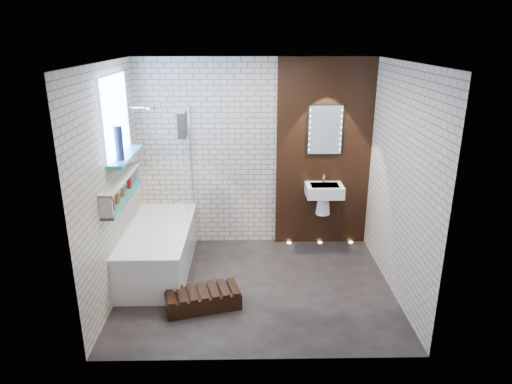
{
  "coord_description": "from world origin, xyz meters",
  "views": [
    {
      "loc": [
        -0.09,
        -4.82,
        2.87
      ],
      "look_at": [
        0.0,
        0.15,
        1.15
      ],
      "focal_mm": 32.09,
      "sensor_mm": 36.0,
      "label": 1
    }
  ],
  "objects_px": {
    "bathtub": "(159,249)",
    "led_mirror": "(325,130)",
    "washbasin": "(324,194)",
    "bath_screen": "(188,164)",
    "walnut_step": "(203,300)"
  },
  "relations": [
    {
      "from": "bathtub",
      "to": "walnut_step",
      "type": "relative_size",
      "value": 2.14
    },
    {
      "from": "washbasin",
      "to": "led_mirror",
      "type": "distance_m",
      "value": 0.88
    },
    {
      "from": "bathtub",
      "to": "led_mirror",
      "type": "bearing_deg",
      "value": 19.78
    },
    {
      "from": "washbasin",
      "to": "walnut_step",
      "type": "bearing_deg",
      "value": -136.05
    },
    {
      "from": "led_mirror",
      "to": "walnut_step",
      "type": "relative_size",
      "value": 0.86
    },
    {
      "from": "bath_screen",
      "to": "walnut_step",
      "type": "relative_size",
      "value": 1.72
    },
    {
      "from": "washbasin",
      "to": "walnut_step",
      "type": "height_order",
      "value": "washbasin"
    },
    {
      "from": "washbasin",
      "to": "walnut_step",
      "type": "distance_m",
      "value": 2.26
    },
    {
      "from": "bathtub",
      "to": "washbasin",
      "type": "distance_m",
      "value": 2.32
    },
    {
      "from": "bath_screen",
      "to": "washbasin",
      "type": "xyz_separation_m",
      "value": [
        1.82,
        0.18,
        -0.49
      ]
    },
    {
      "from": "bath_screen",
      "to": "washbasin",
      "type": "bearing_deg",
      "value": 5.78
    },
    {
      "from": "bathtub",
      "to": "bath_screen",
      "type": "height_order",
      "value": "bath_screen"
    },
    {
      "from": "bathtub",
      "to": "walnut_step",
      "type": "bearing_deg",
      "value": -54.32
    },
    {
      "from": "bathtub",
      "to": "led_mirror",
      "type": "relative_size",
      "value": 2.49
    },
    {
      "from": "washbasin",
      "to": "walnut_step",
      "type": "xyz_separation_m",
      "value": [
        -1.55,
        -1.49,
        -0.7
      ]
    }
  ]
}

